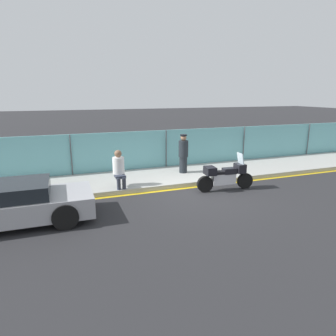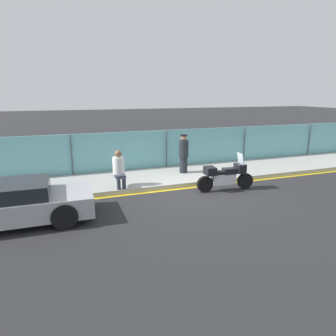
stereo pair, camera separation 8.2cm
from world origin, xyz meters
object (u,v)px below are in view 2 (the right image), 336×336
Objects in this scene: motorcycle at (225,176)px; parked_car_right_down_street at (12,203)px; person_seated_on_curb at (119,167)px; officer_standing at (184,153)px.

motorcycle reaches higher than parked_car_right_down_street.
parked_car_right_down_street is at bearing -150.87° from person_seated_on_curb.
motorcycle is 7.23m from parked_car_right_down_street.
officer_standing is 0.40× the size of parked_car_right_down_street.
parked_car_right_down_street is (-3.40, -1.90, -0.34)m from person_seated_on_curb.
person_seated_on_curb is at bearing 29.63° from parked_car_right_down_street.
motorcycle is 2.53m from officer_standing.
officer_standing is (-0.73, 2.38, 0.47)m from motorcycle.
parked_car_right_down_street is at bearing -170.98° from motorcycle.
person_seated_on_curb is (-3.08, -1.06, -0.10)m from officer_standing.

